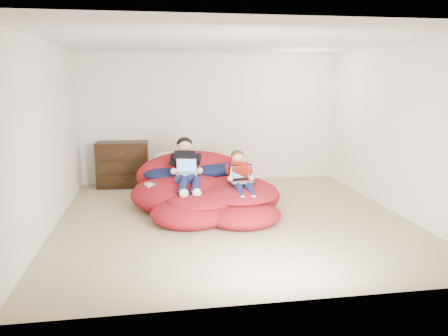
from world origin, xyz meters
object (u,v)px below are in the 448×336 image
(beanbag_pile, at_px, (205,192))
(laptop_black, at_px, (241,178))
(older_boy, at_px, (186,165))
(younger_boy, at_px, (240,175))
(dresser, at_px, (123,164))
(laptop_white, at_px, (187,170))

(beanbag_pile, relative_size, laptop_black, 6.03)
(older_boy, xyz_separation_m, younger_boy, (0.78, -0.40, -0.09))
(dresser, xyz_separation_m, beanbag_pile, (1.36, -1.67, -0.16))
(older_boy, relative_size, laptop_white, 3.46)
(younger_boy, bearing_deg, older_boy, 152.55)
(beanbag_pile, bearing_deg, dresser, 129.18)
(dresser, bearing_deg, laptop_white, -57.77)
(laptop_black, bearing_deg, laptop_white, 155.94)
(older_boy, bearing_deg, laptop_white, -90.00)
(beanbag_pile, distance_m, older_boy, 0.52)
(laptop_white, bearing_deg, beanbag_pile, 8.64)
(younger_boy, bearing_deg, beanbag_pile, 145.59)
(dresser, height_order, younger_boy, younger_boy)
(dresser, distance_m, beanbag_pile, 2.17)
(younger_boy, relative_size, laptop_black, 2.38)
(dresser, relative_size, laptop_white, 2.80)
(younger_boy, bearing_deg, laptop_white, 159.12)
(younger_boy, height_order, laptop_black, younger_boy)
(dresser, height_order, beanbag_pile, dresser)
(beanbag_pile, distance_m, younger_boy, 0.69)
(older_boy, relative_size, younger_boy, 1.25)
(beanbag_pile, xyz_separation_m, laptop_black, (0.50, -0.39, 0.30))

